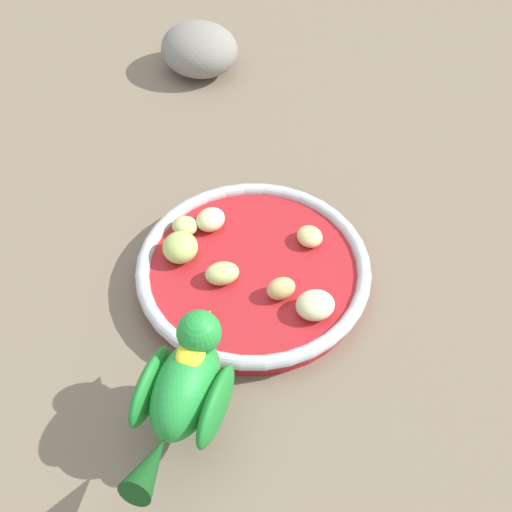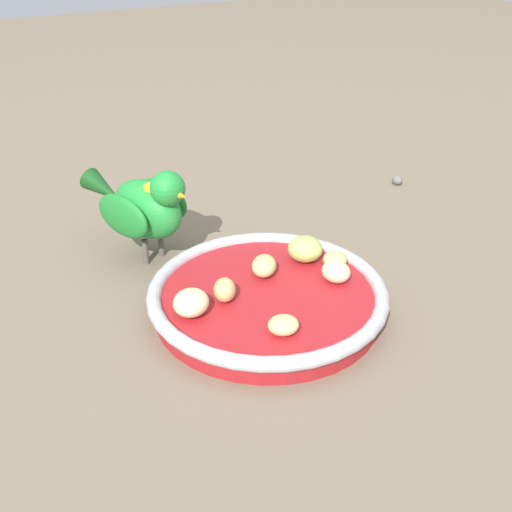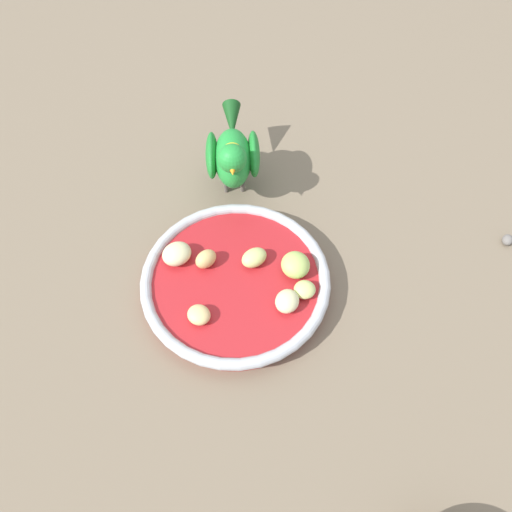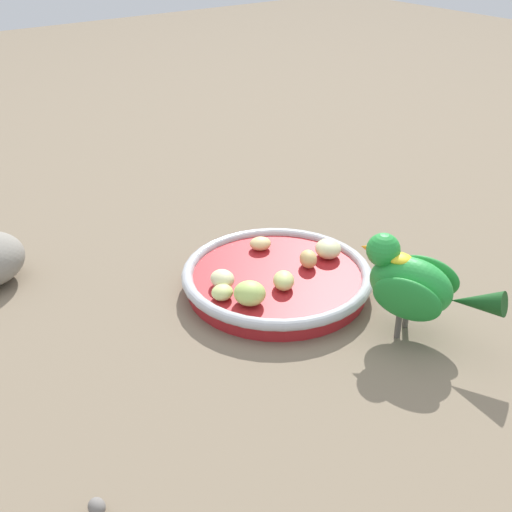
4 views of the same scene
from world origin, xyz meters
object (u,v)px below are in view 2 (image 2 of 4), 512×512
at_px(feeding_bowl, 268,298).
at_px(parrot, 145,205).
at_px(apple_piece_2, 335,260).
at_px(apple_piece_0, 225,290).
at_px(apple_piece_4, 191,303).
at_px(pebble_0, 397,180).
at_px(apple_piece_1, 336,272).
at_px(apple_piece_5, 284,325).
at_px(apple_piece_3, 264,266).
at_px(apple_piece_6, 305,249).

relative_size(feeding_bowl, parrot, 1.48).
bearing_deg(apple_piece_2, feeding_bowl, -175.16).
xyz_separation_m(apple_piece_0, apple_piece_2, (0.13, -0.00, -0.00)).
relative_size(apple_piece_4, pebble_0, 2.25).
height_order(apple_piece_1, apple_piece_5, apple_piece_1).
relative_size(feeding_bowl, apple_piece_1, 7.46).
distance_m(apple_piece_3, apple_piece_4, 0.10).
distance_m(apple_piece_3, apple_piece_6, 0.05).
relative_size(feeding_bowl, apple_piece_6, 6.38).
distance_m(apple_piece_1, pebble_0, 0.34).
distance_m(apple_piece_2, apple_piece_4, 0.17).
xyz_separation_m(apple_piece_2, apple_piece_6, (-0.02, 0.03, 0.01)).
bearing_deg(apple_piece_4, apple_piece_2, 0.97).
distance_m(apple_piece_3, apple_piece_5, 0.10).
bearing_deg(pebble_0, apple_piece_4, -156.25).
height_order(apple_piece_1, parrot, parrot).
height_order(apple_piece_0, apple_piece_5, apple_piece_0).
distance_m(apple_piece_1, apple_piece_6, 0.05).
bearing_deg(pebble_0, feeding_bowl, -150.69).
relative_size(apple_piece_3, parrot, 0.21).
bearing_deg(pebble_0, parrot, -176.82).
bearing_deg(apple_piece_5, apple_piece_4, 130.60).
height_order(apple_piece_6, parrot, parrot).
distance_m(apple_piece_3, pebble_0, 0.36).
bearing_deg(feeding_bowl, apple_piece_4, 176.78).
distance_m(feeding_bowl, apple_piece_0, 0.05).
bearing_deg(apple_piece_1, parrot, 126.57).
height_order(apple_piece_3, parrot, parrot).
distance_m(apple_piece_1, apple_piece_3, 0.08).
height_order(apple_piece_1, apple_piece_4, apple_piece_4).
bearing_deg(apple_piece_4, apple_piece_0, 7.23).
distance_m(apple_piece_0, apple_piece_2, 0.13).
distance_m(apple_piece_2, pebble_0, 0.31).
bearing_deg(apple_piece_3, apple_piece_1, -39.23).
xyz_separation_m(feeding_bowl, pebble_0, (0.34, 0.19, -0.01)).
distance_m(feeding_bowl, apple_piece_6, 0.08).
distance_m(parrot, pebble_0, 0.41).
bearing_deg(apple_piece_3, apple_piece_6, 4.03).
bearing_deg(feeding_bowl, apple_piece_6, 27.35).
bearing_deg(pebble_0, apple_piece_5, -144.57).
xyz_separation_m(apple_piece_3, apple_piece_5, (-0.04, -0.10, -0.00)).
relative_size(apple_piece_0, apple_piece_6, 0.78).
bearing_deg(apple_piece_2, apple_piece_1, -124.32).
distance_m(apple_piece_4, pebble_0, 0.46).
bearing_deg(apple_piece_4, apple_piece_6, 11.57).
bearing_deg(apple_piece_3, feeding_bowl, -114.73).
bearing_deg(apple_piece_4, feeding_bowl, -3.22).
xyz_separation_m(apple_piece_2, apple_piece_3, (-0.07, 0.02, 0.00)).
height_order(apple_piece_3, apple_piece_4, apple_piece_4).
height_order(apple_piece_0, apple_piece_2, apple_piece_0).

